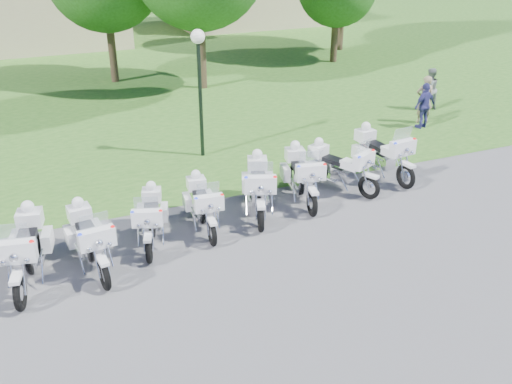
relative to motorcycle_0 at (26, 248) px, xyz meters
name	(u,v)px	position (x,y,z in m)	size (l,w,h in m)	color
ground	(303,242)	(6.14, -0.95, -0.75)	(100.00, 100.00, 0.00)	slate
grass_lawn	(109,41)	(6.14, 26.05, -0.74)	(100.00, 48.00, 0.01)	#2C601E
motorcycle_0	(26,248)	(0.00, 0.00, 0.00)	(1.21, 2.63, 1.78)	black
motorcycle_1	(89,238)	(1.32, -0.01, -0.05)	(0.98, 2.49, 1.67)	black
motorcycle_2	(151,217)	(2.81, 0.53, -0.10)	(1.17, 2.22, 1.54)	black
motorcycle_3	(203,204)	(4.18, 0.73, -0.10)	(0.88, 2.29, 1.54)	black
motorcycle_4	(259,186)	(5.81, 0.99, -0.01)	(1.43, 2.50, 1.76)	black
motorcycle_5	(302,174)	(7.21, 1.23, -0.03)	(1.17, 2.53, 1.72)	black
motorcycle_6	(339,166)	(8.50, 1.41, -0.05)	(1.43, 2.30, 1.65)	black
motorcycle_7	(382,152)	(10.15, 1.73, -0.01)	(1.03, 2.63, 1.76)	black
lamp_post	(199,62)	(5.65, 5.33, 2.34)	(0.44, 0.44, 4.08)	black
building_west	(1,11)	(0.14, 27.05, 1.32)	(14.56, 8.32, 4.10)	tan
bystander_a	(424,100)	(14.43, 5.26, 0.16)	(0.66, 0.43, 1.81)	gray
bystander_b	(429,89)	(15.65, 6.54, 0.10)	(0.82, 0.64, 1.70)	slate
bystander_c	(424,106)	(14.07, 4.79, 0.10)	(0.99, 0.41, 1.69)	navy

